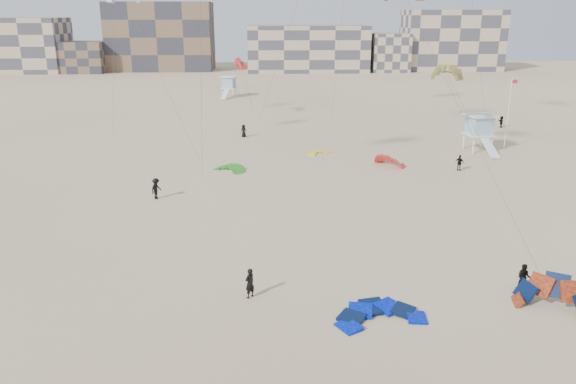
{
  "coord_description": "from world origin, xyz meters",
  "views": [
    {
      "loc": [
        -1.12,
        -26.75,
        15.4
      ],
      "look_at": [
        0.11,
        6.0,
        4.86
      ],
      "focal_mm": 35.0,
      "sensor_mm": 36.0,
      "label": 1
    }
  ],
  "objects_px": {
    "lifeguard_tower_near": "(479,133)",
    "kite_ground_orange": "(553,309)",
    "kitesurfer_main": "(250,283)",
    "kite_ground_blue": "(379,318)"
  },
  "relations": [
    {
      "from": "kite_ground_orange",
      "to": "lifeguard_tower_near",
      "type": "xyz_separation_m",
      "value": [
        8.92,
        36.23,
        2.09
      ]
    },
    {
      "from": "kite_ground_blue",
      "to": "lifeguard_tower_near",
      "type": "height_order",
      "value": "lifeguard_tower_near"
    },
    {
      "from": "lifeguard_tower_near",
      "to": "kite_ground_blue",
      "type": "bearing_deg",
      "value": -126.11
    },
    {
      "from": "kite_ground_orange",
      "to": "kitesurfer_main",
      "type": "height_order",
      "value": "kite_ground_orange"
    },
    {
      "from": "kite_ground_blue",
      "to": "kitesurfer_main",
      "type": "xyz_separation_m",
      "value": [
        -6.89,
        2.57,
        0.89
      ]
    },
    {
      "from": "kitesurfer_main",
      "to": "kite_ground_orange",
      "type": "bearing_deg",
      "value": 128.58
    },
    {
      "from": "kitesurfer_main",
      "to": "lifeguard_tower_near",
      "type": "height_order",
      "value": "lifeguard_tower_near"
    },
    {
      "from": "kite_ground_blue",
      "to": "kite_ground_orange",
      "type": "height_order",
      "value": "kite_ground_orange"
    },
    {
      "from": "kite_ground_blue",
      "to": "kite_ground_orange",
      "type": "relative_size",
      "value": 1.04
    },
    {
      "from": "lifeguard_tower_near",
      "to": "kite_ground_orange",
      "type": "bearing_deg",
      "value": -113.22
    }
  ]
}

